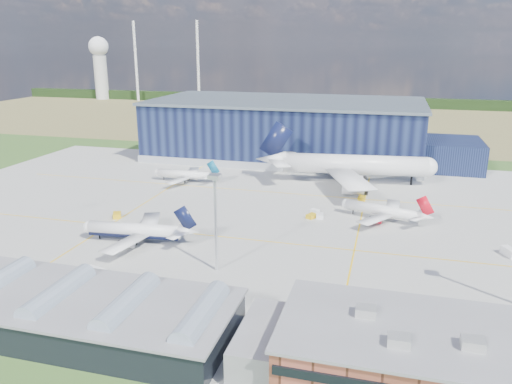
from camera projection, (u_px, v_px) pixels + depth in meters
name	position (u px, v px, depth m)	size (l,w,h in m)	color
ground	(219.00, 223.00, 146.24)	(600.00, 600.00, 0.00)	#304E1D
apron	(230.00, 212.00, 155.48)	(220.00, 160.00, 0.08)	#989893
farmland	(323.00, 119.00, 349.69)	(600.00, 220.00, 0.01)	olive
treeline	(336.00, 101.00, 422.53)	(600.00, 8.00, 8.00)	black
horizon_dressing	(127.00, 62.00, 456.80)	(440.20, 18.00, 70.00)	silver
hangar	(292.00, 132.00, 229.89)	(145.00, 62.00, 26.10)	black
ops_building	(430.00, 358.00, 75.55)	(46.00, 23.00, 10.90)	brown
glass_concourse	(77.00, 310.00, 91.32)	(78.00, 23.00, 8.60)	black
light_mast_center	(215.00, 207.00, 111.57)	(2.60, 2.60, 23.00)	silver
airliner_navy	(134.00, 223.00, 131.10)	(32.26, 31.56, 10.52)	white
airliner_red	(382.00, 205.00, 147.83)	(28.52, 27.90, 9.30)	white
airliner_widebody	(355.00, 154.00, 185.30)	(67.51, 66.04, 22.01)	white
airliner_regional	(184.00, 170.00, 189.00)	(27.04, 26.46, 8.82)	white
gse_tug_a	(117.00, 215.00, 150.65)	(2.26, 3.70, 1.54)	gold
gse_tug_b	(311.00, 216.00, 150.20)	(2.09, 3.13, 1.36)	gold
gse_van_a	(96.00, 274.00, 111.44)	(2.39, 5.48, 2.39)	silver
gse_cart_a	(320.00, 216.00, 150.16)	(2.15, 3.23, 1.40)	silver
gse_van_b	(509.00, 252.00, 123.47)	(2.06, 4.48, 2.06)	silver
gse_tug_c	(361.00, 198.00, 167.32)	(2.04, 3.27, 1.43)	gold
gse_cart_b	(315.00, 211.00, 155.10)	(1.77, 2.66, 1.15)	silver
gse_van_c	(231.00, 303.00, 98.62)	(2.57, 5.35, 2.57)	silver
car_a	(500.00, 345.00, 86.33)	(1.30, 3.22, 1.10)	#99999E
car_b	(134.00, 298.00, 102.06)	(1.20, 3.45, 1.14)	#99999E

